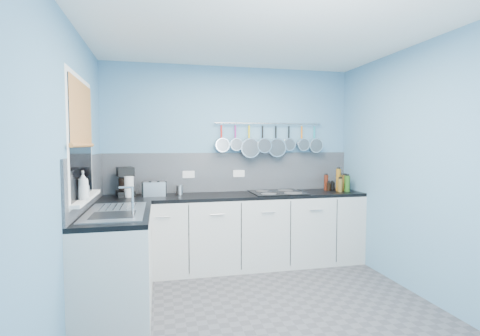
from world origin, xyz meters
name	(u,v)px	position (x,y,z in m)	size (l,w,h in m)	color
floor	(263,310)	(0.00, 0.00, -0.01)	(3.20, 3.00, 0.02)	#47474C
ceiling	(265,29)	(0.00, 0.00, 2.51)	(3.20, 3.00, 0.02)	white
wall_back	(231,164)	(0.00, 1.51, 1.25)	(3.20, 0.02, 2.50)	#568AAD
wall_front	(354,197)	(0.00, -1.51, 1.25)	(3.20, 0.02, 2.50)	#568AAD
wall_left	(69,177)	(-1.61, 0.00, 1.25)	(0.02, 3.00, 2.50)	#568AAD
wall_right	(420,170)	(1.61, 0.00, 1.25)	(0.02, 3.00, 2.50)	#568AAD
backsplash_back	(231,172)	(0.00, 1.49, 1.15)	(3.20, 0.02, 0.50)	slate
backsplash_left	(87,182)	(-1.59, 0.60, 1.15)	(0.02, 1.80, 0.50)	slate
cabinet_run_back	(236,232)	(0.00, 1.20, 0.43)	(3.20, 0.60, 0.86)	beige
worktop_back	(236,196)	(0.00, 1.20, 0.88)	(3.20, 0.60, 0.04)	black
cabinet_run_left	(117,263)	(-1.30, 0.30, 0.43)	(0.60, 1.20, 0.86)	beige
worktop_left	(116,214)	(-1.30, 0.30, 0.88)	(0.60, 1.20, 0.04)	black
window_frame	(81,139)	(-1.58, 0.30, 1.55)	(0.01, 1.00, 1.10)	white
window_glass	(81,139)	(-1.57, 0.30, 1.55)	(0.01, 0.90, 1.00)	black
bamboo_blind	(82,113)	(-1.56, 0.30, 1.77)	(0.01, 0.90, 0.55)	#BC8039
window_sill	(86,198)	(-1.55, 0.30, 1.04)	(0.10, 0.98, 0.03)	white
sink_unit	(116,212)	(-1.30, 0.30, 0.90)	(0.50, 0.95, 0.01)	silver
mixer_tap	(133,200)	(-1.14, 0.12, 1.03)	(0.12, 0.08, 0.26)	silver
socket_left	(189,174)	(-0.55, 1.48, 1.13)	(0.15, 0.01, 0.09)	white
socket_right	(239,174)	(0.10, 1.48, 1.13)	(0.15, 0.01, 0.09)	white
pot_rail	(269,124)	(0.50, 1.45, 1.78)	(0.02, 0.02, 1.45)	silver
soap_bottle_a	(83,185)	(-1.53, 0.11, 1.17)	(0.09, 0.09, 0.24)	white
soap_bottle_b	(83,189)	(-1.53, 0.12, 1.14)	(0.08, 0.08, 0.17)	white
paper_towel	(129,187)	(-1.25, 1.23, 1.02)	(0.11, 0.11, 0.24)	white
coffee_maker	(125,182)	(-1.30, 1.31, 1.07)	(0.19, 0.21, 0.34)	black
toaster	(154,189)	(-0.97, 1.25, 0.98)	(0.26, 0.15, 0.17)	silver
canister	(180,190)	(-0.67, 1.31, 0.96)	(0.08, 0.08, 0.12)	silver
hob	(277,192)	(0.53, 1.19, 0.91)	(0.65, 0.57, 0.01)	black
pan_0	(221,137)	(-0.13, 1.44, 1.60)	(0.18, 0.12, 0.37)	silver
pan_1	(235,137)	(0.05, 1.44, 1.60)	(0.16, 0.10, 0.35)	silver
pan_2	(249,141)	(0.23, 1.44, 1.56)	(0.25, 0.11, 0.44)	silver
pan_3	(263,138)	(0.41, 1.44, 1.59)	(0.19, 0.12, 0.38)	silver
pan_4	(276,140)	(0.59, 1.44, 1.56)	(0.25, 0.09, 0.44)	silver
pan_5	(289,137)	(0.77, 1.44, 1.60)	(0.16, 0.06, 0.35)	silver
pan_6	(302,137)	(0.95, 1.44, 1.60)	(0.17, 0.11, 0.36)	silver
pan_7	(314,138)	(1.14, 1.44, 1.59)	(0.19, 0.09, 0.38)	silver
condiment_0	(340,182)	(1.45, 1.30, 1.00)	(0.06, 0.06, 0.21)	olive
condiment_1	(332,186)	(1.34, 1.31, 0.95)	(0.06, 0.06, 0.11)	black
condiment_2	(326,183)	(1.26, 1.32, 1.00)	(0.05, 0.05, 0.20)	#4C190C
condiment_3	(345,183)	(1.47, 1.22, 1.00)	(0.07, 0.07, 0.21)	brown
condiment_4	(338,180)	(1.38, 1.21, 1.04)	(0.06, 0.06, 0.29)	#8C5914
condiment_5	(329,187)	(1.25, 1.24, 0.96)	(0.05, 0.05, 0.11)	black
condiment_6	(347,184)	(1.46, 1.14, 1.00)	(0.07, 0.07, 0.20)	#265919
condiment_7	(340,185)	(1.35, 1.12, 0.98)	(0.06, 0.06, 0.17)	brown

